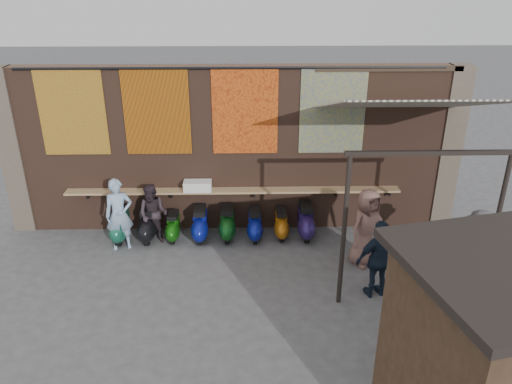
# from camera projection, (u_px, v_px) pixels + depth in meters

# --- Properties ---
(ground) EXTENTS (70.00, 70.00, 0.00)m
(ground) POSITION_uv_depth(u_px,v_px,m) (232.00, 285.00, 10.28)
(ground) COLOR #474749
(ground) RESTS_ON ground
(brick_wall) EXTENTS (10.00, 0.40, 4.00)m
(brick_wall) POSITION_uv_depth(u_px,v_px,m) (233.00, 150.00, 11.93)
(brick_wall) COLOR brown
(brick_wall) RESTS_ON ground
(pier_left) EXTENTS (0.50, 0.50, 4.00)m
(pier_left) POSITION_uv_depth(u_px,v_px,m) (14.00, 152.00, 11.83)
(pier_left) COLOR #4C4238
(pier_left) RESTS_ON ground
(pier_right) EXTENTS (0.50, 0.50, 4.00)m
(pier_right) POSITION_uv_depth(u_px,v_px,m) (448.00, 149.00, 12.03)
(pier_right) COLOR #4C4238
(pier_right) RESTS_ON ground
(eating_counter) EXTENTS (8.00, 0.32, 0.05)m
(eating_counter) POSITION_uv_depth(u_px,v_px,m) (233.00, 191.00, 11.96)
(eating_counter) COLOR #9E7A51
(eating_counter) RESTS_ON brick_wall
(shelf_box) EXTENTS (0.66, 0.32, 0.24)m
(shelf_box) POSITION_uv_depth(u_px,v_px,m) (198.00, 186.00, 11.86)
(shelf_box) COLOR white
(shelf_box) RESTS_ON eating_counter
(tapestry_redgold) EXTENTS (1.50, 0.02, 2.00)m
(tapestry_redgold) POSITION_uv_depth(u_px,v_px,m) (72.00, 113.00, 11.25)
(tapestry_redgold) COLOR maroon
(tapestry_redgold) RESTS_ON brick_wall
(tapestry_sun) EXTENTS (1.50, 0.02, 2.00)m
(tapestry_sun) POSITION_uv_depth(u_px,v_px,m) (157.00, 112.00, 11.29)
(tapestry_sun) COLOR orange
(tapestry_sun) RESTS_ON brick_wall
(tapestry_orange) EXTENTS (1.50, 0.02, 2.00)m
(tapestry_orange) POSITION_uv_depth(u_px,v_px,m) (245.00, 112.00, 11.32)
(tapestry_orange) COLOR #D0591A
(tapestry_orange) RESTS_ON brick_wall
(tapestry_multi) EXTENTS (1.50, 0.02, 2.00)m
(tapestry_multi) POSITION_uv_depth(u_px,v_px,m) (333.00, 111.00, 11.36)
(tapestry_multi) COLOR navy
(tapestry_multi) RESTS_ON brick_wall
(hang_rail) EXTENTS (9.50, 0.06, 0.06)m
(hang_rail) POSITION_uv_depth(u_px,v_px,m) (231.00, 68.00, 10.91)
(hang_rail) COLOR black
(hang_rail) RESTS_ON brick_wall
(scooter_stool_0) EXTENTS (0.38, 0.84, 0.80)m
(scooter_stool_0) POSITION_uv_depth(u_px,v_px,m) (120.00, 225.00, 11.86)
(scooter_stool_0) COLOR #165B43
(scooter_stool_0) RESTS_ON ground
(scooter_stool_1) EXTENTS (0.38, 0.84, 0.80)m
(scooter_stool_1) POSITION_uv_depth(u_px,v_px,m) (148.00, 224.00, 11.88)
(scooter_stool_1) COLOR black
(scooter_stool_1) RESTS_ON ground
(scooter_stool_2) EXTENTS (0.32, 0.70, 0.67)m
(scooter_stool_2) POSITION_uv_depth(u_px,v_px,m) (173.00, 227.00, 11.90)
(scooter_stool_2) COLOR #10500B
(scooter_stool_2) RESTS_ON ground
(scooter_stool_3) EXTENTS (0.37, 0.83, 0.79)m
(scooter_stool_3) POSITION_uv_depth(u_px,v_px,m) (200.00, 224.00, 11.89)
(scooter_stool_3) COLOR navy
(scooter_stool_3) RESTS_ON ground
(scooter_stool_4) EXTENTS (0.37, 0.83, 0.79)m
(scooter_stool_4) POSITION_uv_depth(u_px,v_px,m) (227.00, 223.00, 11.94)
(scooter_stool_4) COLOR #0E4715
(scooter_stool_4) RESTS_ON ground
(scooter_stool_5) EXTENTS (0.35, 0.78, 0.74)m
(scooter_stool_5) POSITION_uv_depth(u_px,v_px,m) (255.00, 225.00, 11.93)
(scooter_stool_5) COLOR navy
(scooter_stool_5) RESTS_ON ground
(scooter_stool_6) EXTENTS (0.33, 0.73, 0.69)m
(scooter_stool_6) POSITION_uv_depth(u_px,v_px,m) (281.00, 224.00, 12.01)
(scooter_stool_6) COLOR #9C560E
(scooter_stool_6) RESTS_ON ground
(scooter_stool_7) EXTENTS (0.39, 0.87, 0.83)m
(scooter_stool_7) POSITION_uv_depth(u_px,v_px,m) (306.00, 221.00, 11.99)
(scooter_stool_7) COLOR #241750
(scooter_stool_7) RESTS_ON ground
(diner_left) EXTENTS (0.71, 0.57, 1.71)m
(diner_left) POSITION_uv_depth(u_px,v_px,m) (119.00, 215.00, 11.34)
(diner_left) COLOR #8EADCE
(diner_left) RESTS_ON ground
(diner_right) EXTENTS (0.80, 0.68, 1.46)m
(diner_right) POSITION_uv_depth(u_px,v_px,m) (153.00, 214.00, 11.64)
(diner_right) COLOR #2E232A
(diner_right) RESTS_ON ground
(shopper_navy) EXTENTS (1.03, 0.63, 1.65)m
(shopper_navy) POSITION_uv_depth(u_px,v_px,m) (379.00, 259.00, 9.66)
(shopper_navy) COLOR #152031
(shopper_navy) RESTS_ON ground
(shopper_grey) EXTENTS (1.12, 0.67, 1.70)m
(shopper_grey) POSITION_uv_depth(u_px,v_px,m) (477.00, 249.00, 9.94)
(shopper_grey) COLOR #525156
(shopper_grey) RESTS_ON ground
(shopper_tan) EXTENTS (1.03, 0.94, 1.77)m
(shopper_tan) POSITION_uv_depth(u_px,v_px,m) (366.00, 228.00, 10.71)
(shopper_tan) COLOR brown
(shopper_tan) RESTS_ON ground
(market_stall) EXTENTS (3.01, 2.51, 2.86)m
(market_stall) POSITION_uv_depth(u_px,v_px,m) (512.00, 366.00, 6.22)
(market_stall) COLOR black
(market_stall) RESTS_ON ground
(stall_sign) EXTENTS (1.18, 0.30, 0.50)m
(stall_sign) POSITION_uv_depth(u_px,v_px,m) (470.00, 278.00, 6.87)
(stall_sign) COLOR gold
(stall_sign) RESTS_ON market_stall
(stall_shelf) EXTENTS (2.16, 0.57, 0.06)m
(stall_shelf) POSITION_uv_depth(u_px,v_px,m) (458.00, 337.00, 7.29)
(stall_shelf) COLOR #473321
(stall_shelf) RESTS_ON market_stall
(awning_canvas) EXTENTS (3.20, 3.28, 0.97)m
(awning_canvas) POSITION_uv_depth(u_px,v_px,m) (409.00, 104.00, 9.72)
(awning_canvas) COLOR beige
(awning_canvas) RESTS_ON brick_wall
(awning_ledger) EXTENTS (3.30, 0.08, 0.12)m
(awning_ledger) POSITION_uv_depth(u_px,v_px,m) (389.00, 69.00, 11.01)
(awning_ledger) COLOR #33261C
(awning_ledger) RESTS_ON brick_wall
(awning_header) EXTENTS (3.00, 0.08, 0.08)m
(awning_header) POSITION_uv_depth(u_px,v_px,m) (432.00, 153.00, 8.55)
(awning_header) COLOR black
(awning_header) RESTS_ON awning_post_left
(awning_post_left) EXTENTS (0.09, 0.09, 3.10)m
(awning_post_left) POSITION_uv_depth(u_px,v_px,m) (344.00, 232.00, 9.14)
(awning_post_left) COLOR black
(awning_post_left) RESTS_ON ground
(awning_post_right) EXTENTS (0.09, 0.09, 3.10)m
(awning_post_right) POSITION_uv_depth(u_px,v_px,m) (495.00, 231.00, 9.20)
(awning_post_right) COLOR black
(awning_post_right) RESTS_ON ground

